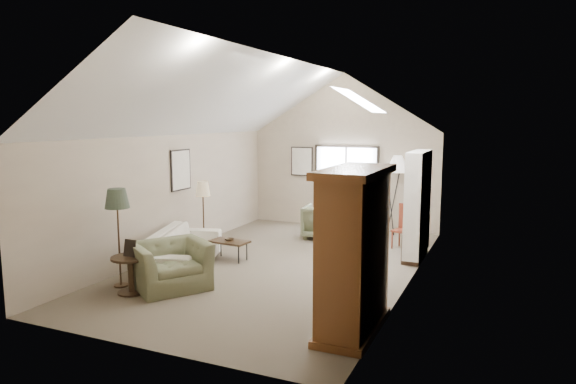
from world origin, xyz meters
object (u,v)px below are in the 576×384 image
at_px(side_table, 131,275).
at_px(side_chair, 403,227).
at_px(sofa, 183,249).
at_px(armchair_far, 322,222).
at_px(armoire, 354,251).
at_px(coffee_table, 230,250).
at_px(armchair_near, 170,265).

height_order(side_table, side_chair, side_chair).
bearing_deg(side_table, sofa, 93.58).
bearing_deg(side_table, armchair_far, 72.93).
distance_m(side_table, side_chair, 5.88).
distance_m(armoire, coffee_table, 4.16).
bearing_deg(coffee_table, armchair_far, 67.72).
bearing_deg(armchair_near, side_chair, -1.69).
height_order(sofa, side_chair, side_chair).
bearing_deg(sofa, armchair_near, -172.80).
bearing_deg(side_chair, armchair_far, -169.48).
bearing_deg(armchair_far, coffee_table, 60.93).
bearing_deg(side_chair, sofa, -121.11).
height_order(armchair_near, side_table, armchair_near).
height_order(armoire, side_table, armoire).
bearing_deg(sofa, coffee_table, -53.96).
distance_m(armoire, sofa, 4.24).
distance_m(sofa, coffee_table, 0.99).
height_order(armchair_far, side_table, armchair_far).
bearing_deg(side_table, armchair_near, 47.39).
xyz_separation_m(armchair_far, side_chair, (1.97, -0.26, 0.09)).
xyz_separation_m(side_table, side_chair, (3.50, 4.72, 0.18)).
height_order(sofa, side_table, sofa).
height_order(armoire, coffee_table, armoire).
bearing_deg(armchair_near, armoire, -63.74).
xyz_separation_m(armoire, armchair_far, (-2.23, 4.96, -0.70)).
relative_size(armoire, armchair_far, 2.53).
bearing_deg(side_table, coffee_table, 78.90).
xyz_separation_m(armchair_near, armchair_far, (1.09, 4.50, 0.00)).
height_order(armoire, armchair_far, armoire).
bearing_deg(sofa, side_table, 165.37).
distance_m(sofa, armchair_near, 1.25).
bearing_deg(side_chair, armchair_near, -107.83).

